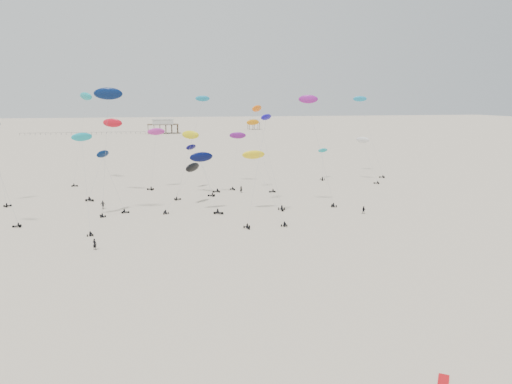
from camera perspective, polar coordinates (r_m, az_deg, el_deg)
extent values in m
plane|color=beige|center=(202.83, -6.58, 3.82)|extent=(900.00, 900.00, 0.00)
cube|color=brown|center=(351.09, -10.61, 7.60)|extent=(21.00, 13.00, 0.30)
cube|color=silver|center=(351.00, -10.62, 7.89)|extent=(14.00, 8.40, 3.20)
cube|color=#B2B2AD|center=(350.93, -10.63, 8.17)|extent=(15.00, 9.00, 0.30)
cube|color=brown|center=(389.04, -0.27, 7.92)|extent=(9.00, 7.00, 0.30)
cube|color=silver|center=(388.98, -0.27, 8.12)|extent=(5.60, 4.20, 2.40)
cube|color=#B2B2AD|center=(388.92, -0.27, 8.32)|extent=(6.00, 4.50, 0.30)
cube|color=black|center=(353.91, -19.08, 6.46)|extent=(80.00, 0.10, 0.10)
cylinder|color=gray|center=(138.43, -2.37, 3.44)|extent=(0.03, 0.03, 18.15)
ellipsoid|color=#731781|center=(144.48, -2.12, 6.48)|extent=(5.15, 3.09, 2.41)
cylinder|color=gray|center=(99.20, -18.86, 0.88)|extent=(0.03, 0.03, 21.05)
ellipsoid|color=#18A1B4|center=(105.50, -19.29, 5.96)|extent=(4.52, 3.29, 2.10)
cylinder|color=gray|center=(130.52, 0.75, 4.01)|extent=(0.03, 0.03, 18.05)
ellipsoid|color=orange|center=(132.38, -0.37, 7.98)|extent=(3.84, 2.20, 1.80)
cylinder|color=gray|center=(110.60, 1.52, 3.87)|extent=(0.03, 0.03, 22.47)
ellipsoid|color=orange|center=(113.74, 0.10, 9.53)|extent=(3.64, 3.69, 1.83)
cylinder|color=gray|center=(128.30, -17.23, 3.39)|extent=(0.03, 0.03, 20.08)
ellipsoid|color=red|center=(132.64, -16.08, 7.60)|extent=(5.70, 4.08, 2.65)
cylinder|color=gray|center=(106.19, -5.29, 0.72)|extent=(0.03, 0.03, 11.19)
ellipsoid|color=#040B3D|center=(107.13, -6.28, 4.00)|extent=(5.53, 3.19, 2.59)
cylinder|color=gray|center=(109.23, -15.91, 0.89)|extent=(0.03, 0.03, 12.07)
ellipsoid|color=#051C49|center=(109.12, -17.12, 4.18)|extent=(3.32, 3.94, 1.87)
cylinder|color=gray|center=(111.10, -8.73, 0.19)|extent=(0.03, 0.03, 13.45)
ellipsoid|color=black|center=(115.28, -7.27, 2.81)|extent=(4.85, 5.41, 2.61)
cylinder|color=gray|center=(135.83, -11.65, 3.48)|extent=(0.03, 0.03, 14.26)
ellipsoid|color=#C02D9E|center=(136.71, -11.35, 6.79)|extent=(4.84, 2.41, 2.32)
cylinder|color=gray|center=(124.99, -6.30, 2.97)|extent=(0.03, 0.03, 14.85)
ellipsoid|color=yellow|center=(126.07, -7.51, 6.50)|extent=(4.91, 4.31, 2.38)
cylinder|color=gray|center=(121.34, -7.55, 4.87)|extent=(0.03, 0.03, 24.08)
ellipsoid|color=#1785B3|center=(123.03, -6.13, 10.58)|extent=(3.80, 2.46, 1.75)
cylinder|color=gray|center=(132.03, -6.01, 2.58)|extent=(0.03, 0.03, 13.52)
ellipsoid|color=#060545|center=(134.77, -7.44, 5.11)|extent=(4.04, 4.26, 1.98)
cylinder|color=gray|center=(149.08, 12.86, 3.39)|extent=(0.03, 0.03, 13.61)
ellipsoid|color=silver|center=(152.23, 12.10, 5.83)|extent=(4.18, 4.53, 2.20)
cylinder|color=gray|center=(150.13, -19.43, 5.50)|extent=(0.03, 0.03, 25.36)
ellipsoid|color=teal|center=(154.64, -18.86, 10.31)|extent=(5.58, 6.35, 2.96)
cylinder|color=gray|center=(106.41, -16.87, 3.85)|extent=(0.03, 0.03, 23.53)
ellipsoid|color=#051745|center=(106.94, -16.55, 10.72)|extent=(6.22, 3.42, 2.94)
cylinder|color=gray|center=(100.83, 1.40, 0.35)|extent=(0.03, 0.03, 18.28)
ellipsoid|color=yellow|center=(106.63, -0.29, 4.29)|extent=(4.96, 2.23, 2.46)
cylinder|color=gray|center=(161.29, 12.99, 6.07)|extent=(0.03, 0.03, 25.86)
ellipsoid|color=#1A92C6|center=(166.04, 11.79, 10.38)|extent=(4.71, 2.90, 2.19)
cylinder|color=gray|center=(104.39, -26.99, 0.97)|extent=(0.03, 0.03, 16.47)
cylinder|color=gray|center=(112.53, 7.42, 4.37)|extent=(0.03, 0.03, 23.29)
ellipsoid|color=#901A8E|center=(112.92, 5.98, 10.51)|extent=(4.56, 2.89, 2.09)
cylinder|color=gray|center=(96.78, 0.13, 2.44)|extent=(0.03, 0.03, 22.04)
ellipsoid|color=#170CA8|center=(101.10, 1.16, 8.55)|extent=(3.42, 3.26, 1.62)
cylinder|color=gray|center=(150.64, 7.61, 3.07)|extent=(0.03, 0.03, 8.13)
ellipsoid|color=#169EA9|center=(152.03, 7.64, 4.74)|extent=(3.75, 2.56, 1.70)
imported|color=black|center=(85.10, -17.93, -6.29)|extent=(0.95, 0.84, 2.18)
imported|color=black|center=(107.88, 12.19, -2.45)|extent=(1.07, 0.94, 1.89)
imported|color=black|center=(114.96, -17.08, -1.88)|extent=(1.48, 1.03, 2.27)
imported|color=black|center=(128.92, -1.72, -0.07)|extent=(0.85, 0.64, 2.13)
cube|color=#BB0B10|center=(48.91, 20.63, -19.58)|extent=(2.00, 2.32, 0.08)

